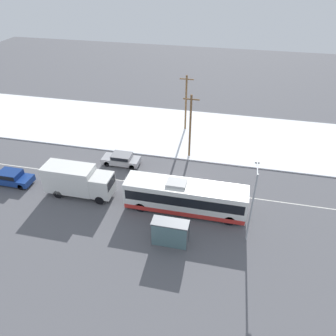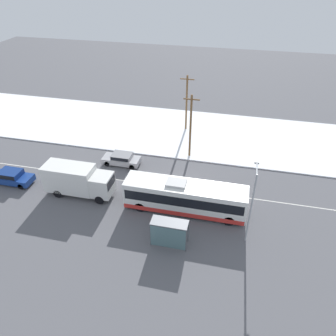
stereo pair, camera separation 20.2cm
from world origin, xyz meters
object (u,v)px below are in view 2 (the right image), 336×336
(parked_car_near_truck, at_px, (12,176))
(pedestrian_at_stop, at_px, (170,224))
(streetlamp, at_px, (252,196))
(city_bus, at_px, (185,197))
(utility_pole_roadside, at_px, (191,126))
(sedan_car, at_px, (122,159))
(bus_shelter, at_px, (169,231))
(box_truck, at_px, (77,179))
(utility_pole_snowlot, at_px, (187,102))

(parked_car_near_truck, xyz_separation_m, pedestrian_at_stop, (17.82, -3.52, 0.26))
(pedestrian_at_stop, bearing_deg, streetlamp, 10.50)
(city_bus, relative_size, utility_pole_roadside, 1.47)
(sedan_car, bearing_deg, bus_shelter, 126.30)
(sedan_car, height_order, utility_pole_roadside, utility_pole_roadside)
(streetlamp, bearing_deg, city_bus, 159.44)
(box_truck, height_order, pedestrian_at_stop, box_truck)
(parked_car_near_truck, distance_m, utility_pole_snowlot, 22.78)
(utility_pole_roadside, bearing_deg, parked_car_near_truck, -151.12)
(bus_shelter, bearing_deg, parked_car_near_truck, 164.70)
(parked_car_near_truck, relative_size, streetlamp, 0.63)
(city_bus, height_order, box_truck, box_truck)
(city_bus, bearing_deg, pedestrian_at_stop, -101.36)
(bus_shelter, relative_size, streetlamp, 0.44)
(box_truck, bearing_deg, city_bus, -0.20)
(city_bus, xyz_separation_m, bus_shelter, (-0.43, -4.78, 0.15))
(sedan_car, relative_size, parked_car_near_truck, 0.99)
(city_bus, distance_m, parked_car_near_truck, 18.51)
(box_truck, distance_m, streetlamp, 16.93)
(pedestrian_at_stop, bearing_deg, utility_pole_snowlot, 96.57)
(streetlamp, bearing_deg, utility_pole_snowlot, 115.04)
(utility_pole_roadside, distance_m, utility_pole_snowlot, 7.06)
(sedan_car, xyz_separation_m, bus_shelter, (8.08, -11.01, 0.94))
(sedan_car, distance_m, parked_car_near_truck, 11.68)
(streetlamp, bearing_deg, parked_car_near_truck, 174.53)
(parked_car_near_truck, xyz_separation_m, streetlamp, (24.26, -2.33, 3.55))
(streetlamp, relative_size, utility_pole_roadside, 0.88)
(bus_shelter, bearing_deg, sedan_car, 126.30)
(box_truck, distance_m, parked_car_near_truck, 7.74)
(box_truck, bearing_deg, utility_pole_roadside, 45.21)
(pedestrian_at_stop, height_order, streetlamp, streetlamp)
(bus_shelter, distance_m, utility_pole_snowlot, 21.58)
(bus_shelter, xyz_separation_m, utility_pole_snowlot, (-2.54, 21.31, 2.28))
(box_truck, distance_m, utility_pole_roadside, 13.77)
(parked_car_near_truck, relative_size, utility_pole_roadside, 0.56)
(box_truck, bearing_deg, sedan_car, 69.56)
(box_truck, xyz_separation_m, streetlamp, (16.58, -2.20, 2.61))
(sedan_car, bearing_deg, pedestrian_at_stop, 129.29)
(city_bus, xyz_separation_m, utility_pole_snowlot, (-2.97, 16.52, 2.43))
(box_truck, height_order, parked_car_near_truck, box_truck)
(streetlamp, relative_size, utility_pole_snowlot, 0.90)
(city_bus, distance_m, bus_shelter, 4.80)
(utility_pole_roadside, height_order, utility_pole_snowlot, utility_pole_roadside)
(box_truck, distance_m, sedan_car, 6.68)
(parked_car_near_truck, relative_size, bus_shelter, 1.42)
(box_truck, bearing_deg, bus_shelter, -24.88)
(parked_car_near_truck, height_order, utility_pole_snowlot, utility_pole_snowlot)
(parked_car_near_truck, bearing_deg, pedestrian_at_stop, -11.17)
(city_bus, distance_m, utility_pole_snowlot, 16.96)
(sedan_car, distance_m, utility_pole_roadside, 8.69)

